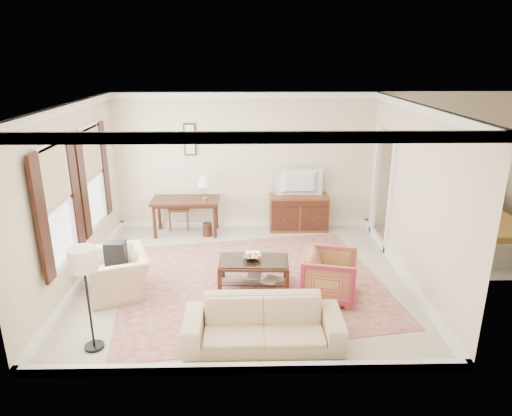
{
  "coord_description": "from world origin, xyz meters",
  "views": [
    {
      "loc": [
        0.04,
        -7.01,
        3.62
      ],
      "look_at": [
        0.2,
        0.3,
        1.15
      ],
      "focal_mm": 32.0,
      "sensor_mm": 36.0,
      "label": 1
    }
  ],
  "objects_px": {
    "sideboard": "(299,213)",
    "striped_armchair": "(330,273)",
    "club_armchair": "(118,267)",
    "coffee_table": "(254,266)",
    "tv": "(300,174)",
    "sofa": "(263,317)",
    "writing_desk": "(186,204)"
  },
  "relations": [
    {
      "from": "striped_armchair",
      "to": "club_armchair",
      "type": "relative_size",
      "value": 0.8
    },
    {
      "from": "coffee_table",
      "to": "writing_desk",
      "type": "bearing_deg",
      "value": 120.29
    },
    {
      "from": "sideboard",
      "to": "coffee_table",
      "type": "relative_size",
      "value": 1.09
    },
    {
      "from": "coffee_table",
      "to": "sideboard",
      "type": "bearing_deg",
      "value": 68.43
    },
    {
      "from": "tv",
      "to": "striped_armchair",
      "type": "xyz_separation_m",
      "value": [
        0.16,
        -2.91,
        -0.83
      ]
    },
    {
      "from": "tv",
      "to": "sofa",
      "type": "bearing_deg",
      "value": 77.46
    },
    {
      "from": "writing_desk",
      "to": "striped_armchair",
      "type": "bearing_deg",
      "value": -47.21
    },
    {
      "from": "club_armchair",
      "to": "tv",
      "type": "bearing_deg",
      "value": 110.37
    },
    {
      "from": "club_armchair",
      "to": "writing_desk",
      "type": "bearing_deg",
      "value": 143.19
    },
    {
      "from": "writing_desk",
      "to": "coffee_table",
      "type": "xyz_separation_m",
      "value": [
        1.38,
        -2.37,
        -0.29
      ]
    },
    {
      "from": "writing_desk",
      "to": "club_armchair",
      "type": "bearing_deg",
      "value": -106.81
    },
    {
      "from": "sideboard",
      "to": "striped_armchair",
      "type": "height_order",
      "value": "striped_armchair"
    },
    {
      "from": "club_armchair",
      "to": "striped_armchair",
      "type": "bearing_deg",
      "value": 65.99
    },
    {
      "from": "writing_desk",
      "to": "club_armchair",
      "type": "xyz_separation_m",
      "value": [
        -0.76,
        -2.52,
        -0.2
      ]
    },
    {
      "from": "sideboard",
      "to": "club_armchair",
      "type": "relative_size",
      "value": 1.21
    },
    {
      "from": "writing_desk",
      "to": "striped_armchair",
      "type": "height_order",
      "value": "striped_armchair"
    },
    {
      "from": "writing_desk",
      "to": "sideboard",
      "type": "distance_m",
      "value": 2.41
    },
    {
      "from": "sideboard",
      "to": "coffee_table",
      "type": "height_order",
      "value": "sideboard"
    },
    {
      "from": "club_armchair",
      "to": "sofa",
      "type": "bearing_deg",
      "value": 37.75
    },
    {
      "from": "tv",
      "to": "coffee_table",
      "type": "xyz_separation_m",
      "value": [
        -1.01,
        -2.53,
        -0.88
      ]
    },
    {
      "from": "tv",
      "to": "coffee_table",
      "type": "relative_size",
      "value": 0.83
    },
    {
      "from": "sofa",
      "to": "club_armchair",
      "type": "bearing_deg",
      "value": 147.68
    },
    {
      "from": "writing_desk",
      "to": "striped_armchair",
      "type": "xyz_separation_m",
      "value": [
        2.55,
        -2.75,
        -0.24
      ]
    },
    {
      "from": "writing_desk",
      "to": "coffee_table",
      "type": "relative_size",
      "value": 1.22
    },
    {
      "from": "tv",
      "to": "sofa",
      "type": "distance_m",
      "value": 4.28
    },
    {
      "from": "club_armchair",
      "to": "coffee_table",
      "type": "bearing_deg",
      "value": 74.05
    },
    {
      "from": "sideboard",
      "to": "sofa",
      "type": "bearing_deg",
      "value": -102.48
    },
    {
      "from": "striped_armchair",
      "to": "club_armchair",
      "type": "height_order",
      "value": "club_armchair"
    },
    {
      "from": "sofa",
      "to": "sideboard",
      "type": "bearing_deg",
      "value": 77.44
    },
    {
      "from": "tv",
      "to": "striped_armchair",
      "type": "relative_size",
      "value": 1.14
    },
    {
      "from": "writing_desk",
      "to": "sofa",
      "type": "height_order",
      "value": "sofa"
    },
    {
      "from": "tv",
      "to": "striped_armchair",
      "type": "height_order",
      "value": "tv"
    }
  ]
}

